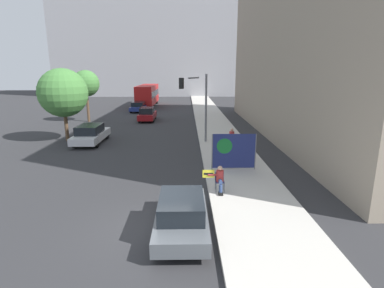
{
  "coord_description": "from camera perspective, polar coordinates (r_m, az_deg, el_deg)",
  "views": [
    {
      "loc": [
        1.07,
        -9.86,
        5.55
      ],
      "look_at": [
        1.37,
        6.36,
        1.58
      ],
      "focal_mm": 28.0,
      "sensor_mm": 36.0,
      "label": 1
    }
  ],
  "objects": [
    {
      "name": "jogger_on_sidewalk",
      "position": [
        17.33,
        6.81,
        -1.57
      ],
      "size": [
        0.34,
        0.34,
        1.63
      ],
      "rotation": [
        0.0,
        0.0,
        3.37
      ],
      "color": "#756651",
      "rests_on": "sidewalk_curb"
    },
    {
      "name": "parked_car_curbside",
      "position": [
        10.76,
        -1.99,
        -13.12
      ],
      "size": [
        1.77,
        4.19,
        1.36
      ],
      "color": "#565B60",
      "rests_on": "ground_plane"
    },
    {
      "name": "seated_protester",
      "position": [
        13.7,
        5.25,
        -6.5
      ],
      "size": [
        1.0,
        0.77,
        1.2
      ],
      "rotation": [
        0.0,
        0.0,
        -0.08
      ],
      "color": "#474C56",
      "rests_on": "sidewalk_curb"
    },
    {
      "name": "pedestrian_behind",
      "position": [
        20.13,
        7.55,
        0.66
      ],
      "size": [
        0.34,
        0.34,
        1.68
      ],
      "rotation": [
        0.0,
        0.0,
        1.56
      ],
      "color": "#756651",
      "rests_on": "sidewalk_curb"
    },
    {
      "name": "ground_plane",
      "position": [
        11.36,
        -6.57,
        -15.57
      ],
      "size": [
        160.0,
        160.0,
        0.0
      ],
      "primitive_type": "plane",
      "color": "#303033"
    },
    {
      "name": "car_on_road_nearest",
      "position": [
        24.81,
        -18.74,
        1.83
      ],
      "size": [
        1.9,
        4.74,
        1.46
      ],
      "color": "silver",
      "rests_on": "ground_plane"
    },
    {
      "name": "street_tree_near_curb",
      "position": [
        25.98,
        -23.36,
        8.92
      ],
      "size": [
        3.82,
        3.82,
        5.77
      ],
      "color": "brown",
      "rests_on": "ground_plane"
    },
    {
      "name": "protest_banner",
      "position": [
        16.68,
        7.91,
        -1.33
      ],
      "size": [
        2.46,
        0.06,
        2.04
      ],
      "color": "slate",
      "rests_on": "sidewalk_curb"
    },
    {
      "name": "city_bus_on_road",
      "position": [
        49.31,
        -8.45,
        9.38
      ],
      "size": [
        2.53,
        11.02,
        3.31
      ],
      "color": "red",
      "rests_on": "ground_plane"
    },
    {
      "name": "car_on_road_midblock",
      "position": [
        34.56,
        -8.52,
        5.65
      ],
      "size": [
        1.71,
        4.31,
        1.54
      ],
      "color": "maroon",
      "rests_on": "ground_plane"
    },
    {
      "name": "sidewalk_curb",
      "position": [
        25.61,
        5.37,
        1.39
      ],
      "size": [
        3.71,
        90.0,
        0.17
      ],
      "primitive_type": "cube",
      "color": "beige",
      "rests_on": "ground_plane"
    },
    {
      "name": "building_backdrop_far",
      "position": [
        72.73,
        -3.67,
        18.66
      ],
      "size": [
        52.0,
        12.0,
        23.56
      ],
      "color": "#99999E",
      "rests_on": "ground_plane"
    },
    {
      "name": "building_backdrop_right",
      "position": [
        28.73,
        24.53,
        18.97
      ],
      "size": [
        10.0,
        32.0,
        17.47
      ],
      "color": "gray",
      "rests_on": "ground_plane"
    },
    {
      "name": "street_tree_midblock",
      "position": [
        35.23,
        -19.55,
        10.78
      ],
      "size": [
        2.86,
        2.86,
        5.65
      ],
      "color": "brown",
      "rests_on": "ground_plane"
    },
    {
      "name": "traffic_light_pole",
      "position": [
        23.22,
        0.81,
        9.0
      ],
      "size": [
        2.15,
        1.92,
        5.16
      ],
      "color": "slate",
      "rests_on": "sidewalk_curb"
    },
    {
      "name": "car_on_road_distant",
      "position": [
        42.77,
        -10.17,
        7.04
      ],
      "size": [
        1.85,
        4.73,
        1.37
      ],
      "color": "navy",
      "rests_on": "ground_plane"
    }
  ]
}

